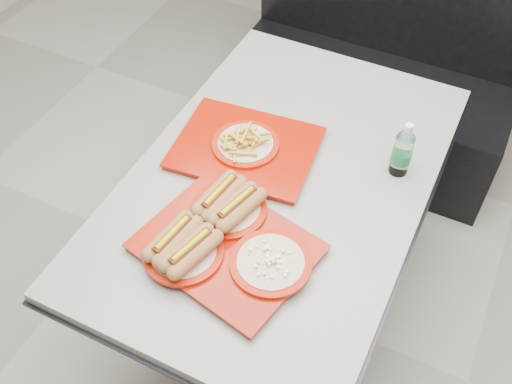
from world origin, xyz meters
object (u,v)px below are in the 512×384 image
at_px(tray_far, 246,145).
at_px(tray_near, 222,238).
at_px(booth_bench, 374,74).
at_px(water_bottle, 402,152).
at_px(diner_table, 278,210).

bearing_deg(tray_far, tray_near, -73.06).
bearing_deg(tray_far, booth_bench, 81.61).
height_order(booth_bench, water_bottle, booth_bench).
relative_size(tray_near, tray_far, 1.10).
bearing_deg(booth_bench, diner_table, -90.00).
distance_m(diner_table, tray_far, 0.25).
xyz_separation_m(diner_table, tray_near, (-0.04, -0.32, 0.20)).
relative_size(diner_table, booth_bench, 1.05).
relative_size(diner_table, water_bottle, 7.10).
height_order(booth_bench, tray_near, booth_bench).
bearing_deg(booth_bench, tray_far, -98.39).
xyz_separation_m(tray_near, water_bottle, (0.37, 0.51, 0.05)).
relative_size(booth_bench, tray_far, 2.75).
relative_size(tray_far, water_bottle, 2.45).
bearing_deg(diner_table, water_bottle, 30.74).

